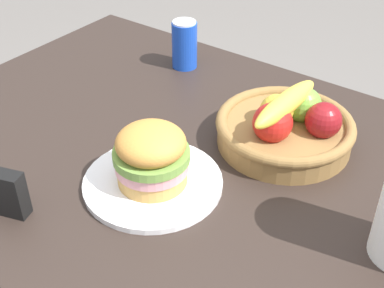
{
  "coord_description": "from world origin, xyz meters",
  "views": [
    {
      "loc": [
        0.47,
        -0.7,
        1.41
      ],
      "look_at": [
        -0.02,
        -0.04,
        0.81
      ],
      "focal_mm": 49.44,
      "sensor_mm": 36.0,
      "label": 1
    }
  ],
  "objects_px": {
    "plate": "(153,183)",
    "sandwich": "(151,155)",
    "fruit_basket": "(286,126)",
    "soda_can": "(184,44)",
    "napkin_holder": "(9,194)"
  },
  "relations": [
    {
      "from": "plate",
      "to": "fruit_basket",
      "type": "xyz_separation_m",
      "value": [
        0.14,
        0.27,
        0.04
      ]
    },
    {
      "from": "sandwich",
      "to": "napkin_holder",
      "type": "height_order",
      "value": "sandwich"
    },
    {
      "from": "soda_can",
      "to": "napkin_holder",
      "type": "relative_size",
      "value": 1.4
    },
    {
      "from": "plate",
      "to": "napkin_holder",
      "type": "distance_m",
      "value": 0.26
    },
    {
      "from": "soda_can",
      "to": "napkin_holder",
      "type": "xyz_separation_m",
      "value": [
        0.09,
        -0.64,
        -0.02
      ]
    },
    {
      "from": "fruit_basket",
      "to": "napkin_holder",
      "type": "bearing_deg",
      "value": -121.72
    },
    {
      "from": "sandwich",
      "to": "napkin_holder",
      "type": "relative_size",
      "value": 1.6
    },
    {
      "from": "plate",
      "to": "sandwich",
      "type": "relative_size",
      "value": 1.86
    },
    {
      "from": "sandwich",
      "to": "soda_can",
      "type": "height_order",
      "value": "sandwich"
    },
    {
      "from": "sandwich",
      "to": "fruit_basket",
      "type": "distance_m",
      "value": 0.3
    },
    {
      "from": "fruit_basket",
      "to": "napkin_holder",
      "type": "relative_size",
      "value": 3.22
    },
    {
      "from": "fruit_basket",
      "to": "napkin_holder",
      "type": "xyz_separation_m",
      "value": [
        -0.29,
        -0.47,
        -0.0
      ]
    },
    {
      "from": "napkin_holder",
      "to": "plate",
      "type": "bearing_deg",
      "value": 35.62
    },
    {
      "from": "sandwich",
      "to": "soda_can",
      "type": "distance_m",
      "value": 0.49
    },
    {
      "from": "soda_can",
      "to": "sandwich",
      "type": "bearing_deg",
      "value": -60.32
    }
  ]
}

